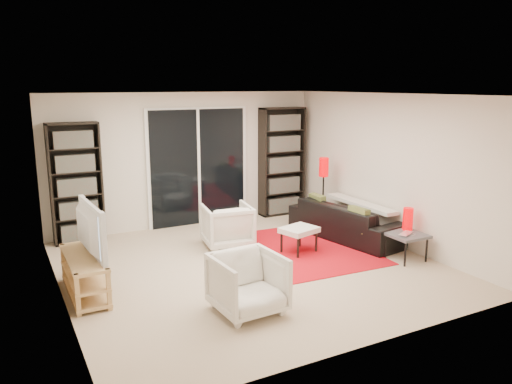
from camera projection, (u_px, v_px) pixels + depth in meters
floor at (250, 266)px, 7.09m from camera, size 5.00×5.00×0.00m
wall_back at (187, 160)px, 9.00m from camera, size 5.00×0.02×2.40m
wall_front at (372, 230)px, 4.68m from camera, size 5.00×0.02×2.40m
wall_left at (56, 204)px, 5.70m from camera, size 0.02×5.00×2.40m
wall_right at (389, 169)px, 7.98m from camera, size 0.02×5.00×2.40m
ceiling at (250, 95)px, 6.58m from camera, size 5.00×5.00×0.02m
sliding_door at (198, 167)px, 9.09m from camera, size 1.92×0.08×2.16m
bookshelf_left at (76, 183)px, 8.01m from camera, size 0.80×0.30×1.95m
bookshelf_right at (282, 162)px, 9.75m from camera, size 0.90×0.30×2.10m
tv_stand at (85, 274)px, 6.09m from camera, size 0.40×1.25×0.50m
tv at (83, 230)px, 5.99m from camera, size 0.21×1.12×0.64m
rug at (304, 248)px, 7.84m from camera, size 1.88×2.47×0.01m
sofa at (347, 220)px, 8.35m from camera, size 1.14×2.17×0.60m
armchair_back at (227, 226)px, 7.90m from camera, size 0.84×0.86×0.68m
armchair_front at (248, 284)px, 5.60m from camera, size 0.77×0.79×0.68m
ottoman at (299, 231)px, 7.60m from camera, size 0.61×0.55×0.40m
side_table at (407, 236)px, 7.29m from camera, size 0.52×0.52×0.40m
laptop at (409, 234)px, 7.21m from camera, size 0.35×0.30×0.02m
table_lamp at (408, 219)px, 7.45m from camera, size 0.15×0.15×0.33m
floor_lamp at (324, 175)px, 8.97m from camera, size 0.19×0.19×1.25m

